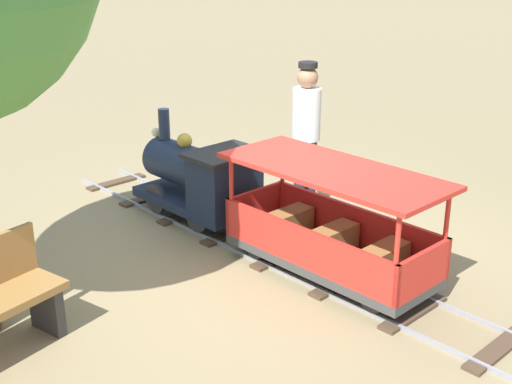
# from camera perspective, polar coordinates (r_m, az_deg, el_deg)

# --- Properties ---
(ground_plane) EXTENTS (60.00, 60.00, 0.00)m
(ground_plane) POSITION_cam_1_polar(r_m,az_deg,el_deg) (6.42, 1.51, -5.15)
(ground_plane) COLOR #8C7A56
(track) EXTENTS (0.77, 5.70, 0.04)m
(track) POSITION_cam_1_polar(r_m,az_deg,el_deg) (6.56, 0.15, -4.43)
(track) COLOR gray
(track) RESTS_ON ground_plane
(locomotive) EXTENTS (0.73, 1.45, 1.07)m
(locomotive) POSITION_cam_1_polar(r_m,az_deg,el_deg) (6.98, -4.71, 1.20)
(locomotive) COLOR #192338
(locomotive) RESTS_ON ground_plane
(passenger_car) EXTENTS (0.83, 2.00, 0.97)m
(passenger_car) POSITION_cam_1_polar(r_m,az_deg,el_deg) (5.83, 6.31, -3.46)
(passenger_car) COLOR #3F3F3F
(passenger_car) RESTS_ON ground_plane
(conductor_person) EXTENTS (0.30, 0.30, 1.62)m
(conductor_person) POSITION_cam_1_polar(r_m,az_deg,el_deg) (7.16, 4.29, 5.67)
(conductor_person) COLOR #282D47
(conductor_person) RESTS_ON ground_plane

